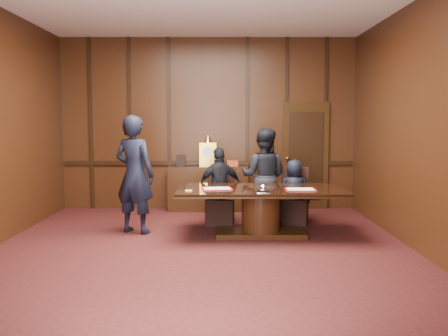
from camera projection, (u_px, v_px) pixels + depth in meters
name	position (u px, v px, depth m)	size (l,w,h in m)	color
room	(205.00, 128.00, 6.38)	(7.00, 7.04, 3.50)	#340E0E
sideboard	(208.00, 187.00, 9.62)	(1.60, 0.45, 1.54)	black
conference_table	(261.00, 204.00, 7.47)	(2.62, 1.32, 0.76)	black
folder_left	(217.00, 189.00, 7.33)	(0.50, 0.39, 0.02)	#AE1019
folder_right	(300.00, 189.00, 7.25)	(0.47, 0.35, 0.02)	#AE1019
inkstand	(263.00, 189.00, 6.99)	(0.20, 0.14, 0.12)	white
notepad	(189.00, 191.00, 7.14)	(0.10, 0.07, 0.01)	#EBDC73
chair_left	(220.00, 207.00, 8.36)	(0.52, 0.52, 0.99)	black
chair_right	(294.00, 207.00, 8.36)	(0.58, 0.58, 0.99)	black
signatory_left	(220.00, 186.00, 8.24)	(0.79, 0.33, 1.35)	black
signatory_right	(294.00, 192.00, 8.26)	(0.56, 0.37, 1.16)	black
witness_left	(135.00, 174.00, 7.63)	(0.70, 0.46, 1.91)	black
witness_right	(264.00, 176.00, 8.31)	(0.82, 0.64, 1.69)	black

